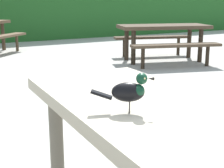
% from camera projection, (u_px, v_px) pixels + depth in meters
% --- Properties ---
extents(picnic_table_foreground, '(1.71, 1.81, 0.74)m').
position_uv_depth(picnic_table_foreground, '(153.00, 142.00, 1.66)').
color(picnic_table_foreground, '#B2A893').
rests_on(picnic_table_foreground, ground).
extents(bird_grackle, '(0.26, 0.17, 0.18)m').
position_uv_depth(bird_grackle, '(130.00, 91.00, 1.51)').
color(bird_grackle, black).
rests_on(bird_grackle, picnic_table_foreground).
extents(picnic_table_mid_left, '(2.12, 2.10, 0.74)m').
position_uv_depth(picnic_table_mid_left, '(163.00, 34.00, 6.86)').
color(picnic_table_mid_left, '#473828').
rests_on(picnic_table_mid_left, ground).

